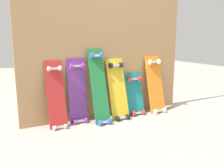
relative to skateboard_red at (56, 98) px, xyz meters
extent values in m
plane|color=#A89E8E|center=(0.67, 0.05, -0.33)|extent=(12.00, 12.00, 0.00)
cube|color=tan|center=(0.67, 0.12, 0.44)|extent=(2.13, 0.04, 1.53)
cube|color=#B22626|center=(0.00, 0.01, 0.00)|extent=(0.19, 0.19, 0.80)
cube|color=#B7B7BF|center=(0.00, -0.09, -0.31)|extent=(0.09, 0.04, 0.03)
cube|color=#B7B7BF|center=(0.00, 0.05, 0.32)|extent=(0.09, 0.04, 0.03)
cylinder|color=beige|center=(-0.06, -0.10, -0.30)|extent=(0.03, 0.05, 0.05)
cylinder|color=beige|center=(0.06, -0.10, -0.30)|extent=(0.03, 0.05, 0.05)
cylinder|color=beige|center=(-0.06, 0.03, 0.32)|extent=(0.03, 0.05, 0.05)
cylinder|color=beige|center=(0.06, 0.03, 0.32)|extent=(0.03, 0.05, 0.05)
cube|color=#6B338C|center=(0.26, 0.05, 0.01)|extent=(0.22, 0.10, 0.81)
cube|color=#B7B7BF|center=(0.26, -0.01, -0.30)|extent=(0.10, 0.04, 0.03)
cube|color=#B7B7BF|center=(0.26, 0.06, 0.33)|extent=(0.10, 0.04, 0.03)
cylinder|color=purple|center=(0.19, -0.03, -0.30)|extent=(0.03, 0.06, 0.06)
cylinder|color=purple|center=(0.32, -0.03, -0.30)|extent=(0.03, 0.06, 0.06)
cylinder|color=purple|center=(0.19, 0.04, 0.33)|extent=(0.03, 0.06, 0.06)
cylinder|color=purple|center=(0.32, 0.04, 0.33)|extent=(0.03, 0.06, 0.06)
cube|color=#1E7238|center=(0.49, -0.04, 0.06)|extent=(0.18, 0.29, 0.92)
cube|color=#B7B7BF|center=(0.49, -0.18, -0.30)|extent=(0.08, 0.04, 0.03)
cube|color=#B7B7BF|center=(0.49, 0.04, 0.44)|extent=(0.08, 0.04, 0.03)
cylinder|color=#3359B2|center=(0.43, -0.20, -0.30)|extent=(0.03, 0.07, 0.07)
cylinder|color=#3359B2|center=(0.55, -0.20, -0.30)|extent=(0.03, 0.07, 0.07)
cylinder|color=#3359B2|center=(0.43, 0.03, 0.45)|extent=(0.03, 0.07, 0.07)
cylinder|color=#3359B2|center=(0.55, 0.03, 0.45)|extent=(0.03, 0.07, 0.07)
cube|color=gold|center=(0.75, -0.02, 0.00)|extent=(0.23, 0.24, 0.79)
cube|color=#B7B7BF|center=(0.75, -0.14, -0.30)|extent=(0.10, 0.04, 0.03)
cube|color=#B7B7BF|center=(0.75, 0.04, 0.31)|extent=(0.10, 0.04, 0.03)
cylinder|color=black|center=(0.68, -0.15, -0.30)|extent=(0.03, 0.06, 0.06)
cylinder|color=black|center=(0.82, -0.15, -0.30)|extent=(0.03, 0.06, 0.06)
cylinder|color=black|center=(0.68, 0.03, 0.32)|extent=(0.03, 0.06, 0.06)
cylinder|color=black|center=(0.82, 0.03, 0.32)|extent=(0.03, 0.06, 0.06)
cube|color=#197A7F|center=(1.02, 0.01, -0.10)|extent=(0.24, 0.17, 0.60)
cube|color=#B7B7BF|center=(1.02, -0.07, -0.30)|extent=(0.11, 0.04, 0.03)
cube|color=#B7B7BF|center=(1.02, 0.04, 0.12)|extent=(0.11, 0.04, 0.03)
cylinder|color=red|center=(0.94, -0.08, -0.30)|extent=(0.03, 0.06, 0.06)
cylinder|color=red|center=(1.09, -0.08, -0.30)|extent=(0.03, 0.06, 0.06)
cylinder|color=red|center=(0.94, 0.03, 0.13)|extent=(0.03, 0.06, 0.06)
cylinder|color=red|center=(1.09, 0.03, 0.13)|extent=(0.03, 0.06, 0.06)
cube|color=orange|center=(1.32, -0.01, 0.01)|extent=(0.23, 0.22, 0.81)
cube|color=#B7B7BF|center=(1.32, -0.12, -0.30)|extent=(0.10, 0.04, 0.03)
cube|color=#B7B7BF|center=(1.32, 0.05, 0.33)|extent=(0.10, 0.04, 0.03)
cylinder|color=beige|center=(1.25, -0.13, -0.30)|extent=(0.03, 0.06, 0.06)
cylinder|color=beige|center=(1.39, -0.13, -0.30)|extent=(0.03, 0.06, 0.06)
cylinder|color=beige|center=(1.25, 0.03, 0.33)|extent=(0.03, 0.06, 0.06)
cylinder|color=beige|center=(1.39, 0.03, 0.33)|extent=(0.03, 0.06, 0.06)
camera|label=1|loc=(-0.57, -2.50, 0.64)|focal=37.69mm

